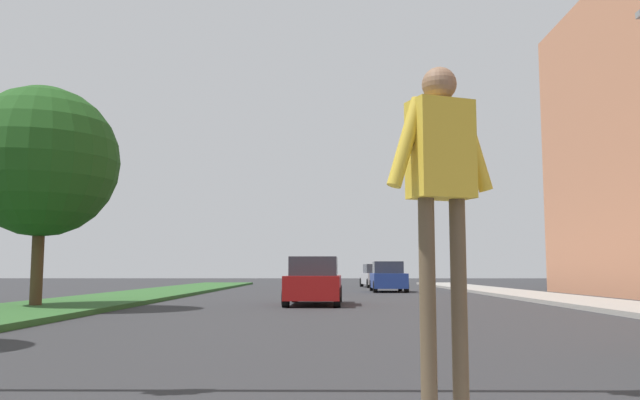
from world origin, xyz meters
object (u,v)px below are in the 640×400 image
at_px(pedestrian_performer, 441,197).
at_px(sedan_far_horizon, 376,276).
at_px(sedan_distant, 388,278).
at_px(tree_far, 42,162).
at_px(sedan_midblock, 314,282).

relative_size(pedestrian_performer, sedan_far_horizon, 0.56).
relative_size(sedan_distant, sedan_far_horizon, 0.93).
relative_size(tree_far, sedan_midblock, 1.50).
height_order(tree_far, sedan_midblock, tree_far).
distance_m(pedestrian_performer, sedan_distant, 32.84).
relative_size(sedan_midblock, sedan_far_horizon, 1.01).
bearing_deg(tree_far, pedestrian_performer, -58.97).
bearing_deg(sedan_distant, sedan_midblock, -105.78).
distance_m(pedestrian_performer, sedan_midblock, 19.05).
bearing_deg(pedestrian_performer, sedan_midblock, 93.45).
bearing_deg(sedan_far_horizon, sedan_midblock, -99.62).
xyz_separation_m(tree_far, sedan_midblock, (8.41, 3.11, -3.78)).
bearing_deg(tree_far, sedan_distant, 53.86).
xyz_separation_m(sedan_distant, sedan_far_horizon, (0.07, 9.59, -0.02)).
distance_m(sedan_midblock, sedan_distant, 14.26).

